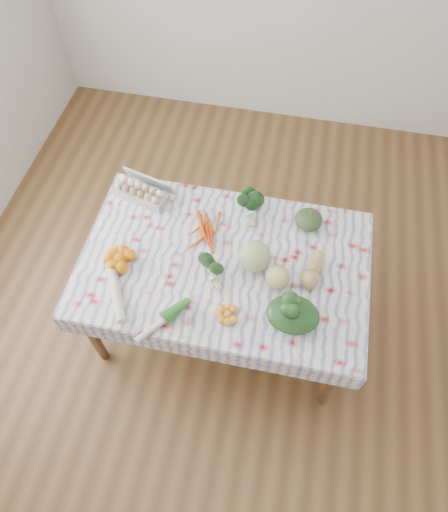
{
  "coord_description": "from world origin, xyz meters",
  "views": [
    {
      "loc": [
        0.28,
        -1.37,
        2.98
      ],
      "look_at": [
        0.0,
        0.0,
        0.82
      ],
      "focal_mm": 32.0,
      "sensor_mm": 36.0,
      "label": 1
    }
  ],
  "objects_px": {
    "egg_carton": "(140,194)",
    "grapefruit": "(278,277)",
    "cabbage": "(255,256)",
    "butternut_squash": "(313,270)",
    "kabocha_squash": "(309,220)",
    "dining_table": "(224,269)"
  },
  "relations": [
    {
      "from": "butternut_squash",
      "to": "grapefruit",
      "type": "distance_m",
      "value": 0.21
    },
    {
      "from": "dining_table",
      "to": "kabocha_squash",
      "type": "bearing_deg",
      "value": 39.06
    },
    {
      "from": "cabbage",
      "to": "butternut_squash",
      "type": "xyz_separation_m",
      "value": [
        0.33,
        0.0,
        -0.04
      ]
    },
    {
      "from": "egg_carton",
      "to": "butternut_squash",
      "type": "xyz_separation_m",
      "value": [
        1.11,
        -0.34,
        0.01
      ]
    },
    {
      "from": "dining_table",
      "to": "cabbage",
      "type": "distance_m",
      "value": 0.25
    },
    {
      "from": "dining_table",
      "to": "grapefruit",
      "type": "relative_size",
      "value": 12.0
    },
    {
      "from": "egg_carton",
      "to": "grapefruit",
      "type": "bearing_deg",
      "value": -10.5
    },
    {
      "from": "dining_table",
      "to": "butternut_squash",
      "type": "bearing_deg",
      "value": 1.53
    },
    {
      "from": "kabocha_squash",
      "to": "grapefruit",
      "type": "height_order",
      "value": "grapefruit"
    },
    {
      "from": "cabbage",
      "to": "egg_carton",
      "type": "bearing_deg",
      "value": 156.22
    },
    {
      "from": "kabocha_squash",
      "to": "cabbage",
      "type": "bearing_deg",
      "value": -127.93
    },
    {
      "from": "dining_table",
      "to": "grapefruit",
      "type": "bearing_deg",
      "value": -14.33
    },
    {
      "from": "butternut_squash",
      "to": "dining_table",
      "type": "bearing_deg",
      "value": -168.42
    },
    {
      "from": "egg_carton",
      "to": "kabocha_squash",
      "type": "relative_size",
      "value": 2.08
    },
    {
      "from": "butternut_squash",
      "to": "grapefruit",
      "type": "bearing_deg",
      "value": -143.16
    },
    {
      "from": "dining_table",
      "to": "cabbage",
      "type": "height_order",
      "value": "cabbage"
    },
    {
      "from": "dining_table",
      "to": "butternut_squash",
      "type": "relative_size",
      "value": 6.89
    },
    {
      "from": "egg_carton",
      "to": "cabbage",
      "type": "relative_size",
      "value": 1.89
    },
    {
      "from": "cabbage",
      "to": "kabocha_squash",
      "type": "bearing_deg",
      "value": 52.07
    },
    {
      "from": "dining_table",
      "to": "kabocha_squash",
      "type": "distance_m",
      "value": 0.59
    },
    {
      "from": "cabbage",
      "to": "grapefruit",
      "type": "relative_size",
      "value": 1.36
    },
    {
      "from": "egg_carton",
      "to": "grapefruit",
      "type": "xyz_separation_m",
      "value": [
        0.92,
        -0.44,
        0.02
      ]
    }
  ]
}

